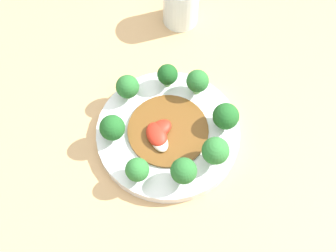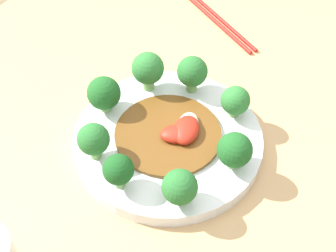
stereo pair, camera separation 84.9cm
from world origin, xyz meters
TOP-DOWN VIEW (x-y plane):
  - ground_plane at (0.00, 0.00)m, footprint 8.00×8.00m
  - table at (0.00, 0.00)m, footprint 1.07×0.84m
  - plate at (0.02, 0.04)m, footprint 0.27×0.27m
  - broccoli_southwest at (-0.05, -0.03)m, footprint 0.05×0.05m
  - broccoli_west at (-0.08, 0.03)m, footprint 0.05×0.05m
  - broccoli_southeast at (0.10, -0.02)m, footprint 0.04×0.04m
  - broccoli_north at (0.03, 0.15)m, footprint 0.05×0.05m
  - broccoli_south at (0.02, -0.06)m, footprint 0.05×0.05m
  - broccoli_east at (0.13, 0.03)m, footprint 0.04×0.04m
  - broccoli_northwest at (-0.06, 0.11)m, footprint 0.04×0.04m
  - broccoli_northeast at (0.11, 0.11)m, footprint 0.05×0.05m
  - stirfry_center at (0.02, 0.05)m, footprint 0.15×0.15m
  - drinking_glass at (0.31, -0.02)m, footprint 0.08×0.08m

SIDE VIEW (x-z plane):
  - ground_plane at x=0.00m, z-range 0.00..0.00m
  - table at x=0.00m, z-range 0.00..0.73m
  - plate at x=0.02m, z-range 0.73..0.76m
  - stirfry_center at x=0.02m, z-range 0.75..0.77m
  - drinking_glass at x=0.31m, z-range 0.73..0.84m
  - broccoli_northwest at x=-0.06m, z-range 0.76..0.81m
  - broccoli_northeast at x=0.11m, z-range 0.76..0.81m
  - broccoli_north at x=0.03m, z-range 0.76..0.82m
  - broccoli_south at x=0.02m, z-range 0.76..0.82m
  - broccoli_east at x=0.13m, z-range 0.76..0.82m
  - broccoli_southeast at x=0.10m, z-range 0.76..0.82m
  - broccoli_west at x=-0.08m, z-range 0.76..0.82m
  - broccoli_southwest at x=-0.05m, z-range 0.76..0.83m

